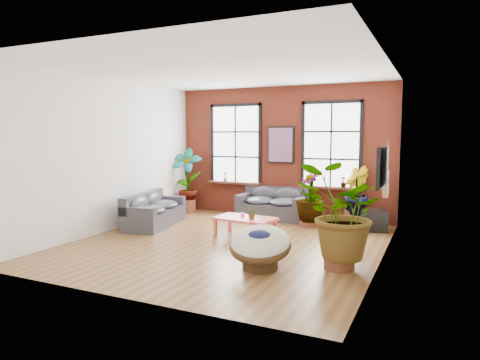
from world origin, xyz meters
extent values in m
cube|color=brown|center=(0.00, 0.00, -0.01)|extent=(6.00, 6.50, 0.02)
cube|color=white|center=(0.00, 0.00, 3.51)|extent=(6.00, 6.50, 0.02)
cube|color=#4E1A12|center=(0.00, 3.26, 1.75)|extent=(6.00, 0.02, 3.50)
cube|color=silver|center=(0.00, -3.26, 1.75)|extent=(6.00, 0.02, 3.50)
cube|color=silver|center=(-3.01, 0.00, 1.75)|extent=(0.02, 6.50, 3.50)
cube|color=silver|center=(3.01, 0.00, 1.75)|extent=(0.02, 6.50, 3.50)
cube|color=white|center=(-1.35, 3.20, 1.95)|extent=(1.40, 0.02, 2.10)
cube|color=#441C12|center=(-1.35, 3.13, 0.87)|extent=(1.60, 0.22, 0.06)
cube|color=white|center=(1.35, 3.20, 1.95)|extent=(1.40, 0.02, 2.10)
cube|color=#441C12|center=(1.35, 3.13, 0.87)|extent=(1.60, 0.22, 0.06)
cube|color=#33343D|center=(-0.08, 2.82, 0.21)|extent=(1.83, 0.92, 0.41)
cube|color=#33343D|center=(-0.07, 3.15, 0.62)|extent=(1.82, 0.26, 0.42)
cube|color=#33343D|center=(-0.88, 2.83, 0.52)|extent=(0.24, 0.89, 0.22)
cube|color=#33343D|center=(0.72, 2.80, 0.52)|extent=(0.24, 0.89, 0.22)
ellipsoid|color=#33343D|center=(-0.43, 2.78, 0.47)|extent=(0.78, 0.76, 0.23)
ellipsoid|color=#33343D|center=(-0.42, 3.03, 0.62)|extent=(0.76, 0.25, 0.40)
ellipsoid|color=#33343D|center=(0.26, 2.76, 0.47)|extent=(0.78, 0.76, 0.23)
ellipsoid|color=#33343D|center=(0.27, 3.01, 0.62)|extent=(0.76, 0.25, 0.40)
cube|color=#33343D|center=(-2.40, 0.80, 0.20)|extent=(1.25, 2.16, 0.40)
cube|color=#33343D|center=(-2.71, 0.74, 0.60)|extent=(0.62, 2.03, 0.41)
cube|color=#33343D|center=(-2.21, -0.09, 0.50)|extent=(0.88, 0.38, 0.21)
cube|color=#33343D|center=(-2.58, 1.70, 0.50)|extent=(0.88, 0.38, 0.21)
ellipsoid|color=#33343D|center=(-2.27, 0.42, 0.45)|extent=(0.88, 1.02, 0.23)
ellipsoid|color=#33343D|center=(-2.51, 0.37, 0.60)|extent=(0.40, 0.92, 0.39)
ellipsoid|color=#33343D|center=(-2.43, 1.21, 0.45)|extent=(0.88, 1.02, 0.23)
ellipsoid|color=#33343D|center=(-2.67, 1.16, 0.60)|extent=(0.40, 0.92, 0.39)
cube|color=#D3554B|center=(0.07, 0.71, 0.39)|extent=(1.38, 0.88, 0.06)
cube|color=#441C12|center=(0.06, 0.58, 0.42)|extent=(1.30, 0.14, 0.00)
cube|color=#441C12|center=(0.08, 0.83, 0.42)|extent=(1.30, 0.14, 0.00)
cube|color=#D3554B|center=(-0.54, 0.47, 0.18)|extent=(0.07, 0.07, 0.36)
cube|color=#D3554B|center=(0.62, 0.35, 0.18)|extent=(0.07, 0.07, 0.36)
cube|color=#D3554B|center=(-0.47, 1.06, 0.18)|extent=(0.07, 0.07, 0.36)
cube|color=#D3554B|center=(0.68, 0.94, 0.18)|extent=(0.07, 0.07, 0.36)
cylinder|color=#E13863|center=(-0.02, 0.76, 0.46)|extent=(0.08, 0.08, 0.08)
cylinder|color=#452E18|center=(1.24, -1.27, 0.12)|extent=(0.69, 0.69, 0.24)
torus|color=#452E18|center=(1.24, -1.27, 0.39)|extent=(1.20, 1.20, 0.47)
ellipsoid|color=beige|center=(1.24, -1.27, 0.45)|extent=(1.17, 1.22, 0.63)
ellipsoid|color=#14183E|center=(1.25, -1.31, 0.57)|extent=(0.45, 0.39, 0.18)
cube|color=black|center=(0.00, 3.19, 1.95)|extent=(0.74, 0.04, 0.98)
cube|color=#0C7F8C|center=(0.00, 3.16, 1.95)|extent=(0.66, 0.02, 0.90)
cube|color=black|center=(2.95, 0.30, 1.65)|extent=(0.06, 1.25, 0.72)
cube|color=black|center=(2.92, 0.30, 1.65)|extent=(0.01, 1.15, 0.62)
cylinder|color=#B27F4C|center=(2.90, 1.35, 1.13)|extent=(0.09, 0.38, 0.38)
cylinder|color=#B27F4C|center=(2.90, 1.35, 1.38)|extent=(0.09, 0.30, 0.30)
cylinder|color=black|center=(2.90, 1.35, 1.13)|extent=(0.09, 0.11, 0.11)
cube|color=#441C12|center=(2.90, 1.35, 1.75)|extent=(0.04, 0.05, 0.55)
cube|color=#441C12|center=(2.90, 1.35, 2.07)|extent=(0.06, 0.06, 0.14)
cube|color=black|center=(2.55, 2.46, 0.25)|extent=(0.69, 0.61, 0.49)
cylinder|color=brown|center=(-2.65, 2.68, 0.19)|extent=(0.55, 0.55, 0.37)
cylinder|color=brown|center=(2.03, 2.94, 0.19)|extent=(0.62, 0.62, 0.37)
cylinder|color=brown|center=(2.43, -0.71, 0.19)|extent=(0.54, 0.54, 0.37)
cylinder|color=brown|center=(1.05, 2.30, 0.17)|extent=(0.57, 0.57, 0.33)
imported|color=#0D3313|center=(-2.66, 2.69, 1.00)|extent=(1.02, 0.81, 1.70)
imported|color=#0D3313|center=(2.02, 2.95, 0.81)|extent=(0.85, 0.91, 1.32)
imported|color=#0D3313|center=(2.41, -0.72, 0.95)|extent=(1.80, 1.70, 1.57)
imported|color=#0D3313|center=(1.08, 2.28, 0.75)|extent=(0.96, 0.96, 1.23)
imported|color=#0D3313|center=(0.30, 0.57, 0.54)|extent=(0.27, 0.25, 0.25)
imported|color=#0D3313|center=(-1.65, 3.13, 1.04)|extent=(0.17, 0.17, 0.27)
imported|color=#0D3313|center=(1.70, 3.13, 1.04)|extent=(0.19, 0.19, 0.27)
camera|label=1|loc=(3.85, -7.67, 2.21)|focal=32.00mm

